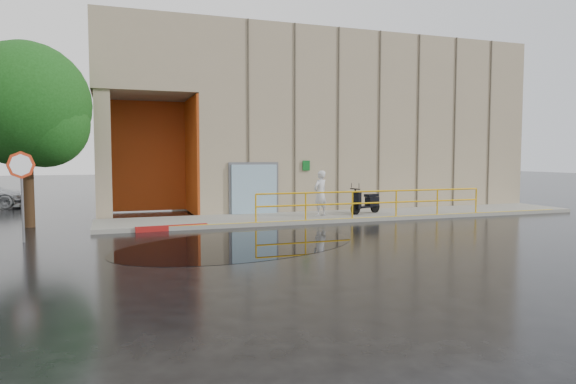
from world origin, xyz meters
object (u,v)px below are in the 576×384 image
Objects in this scene: scooter at (366,196)px; red_curb at (172,228)px; person at (320,193)px; stop_sign at (21,176)px; tree_near at (30,110)px.

scooter is 0.70× the size of red_curb.
red_curb is at bearing -16.75° from person.
person is 10.42m from stop_sign.
stop_sign is at bearing 170.36° from scooter.
person reaches higher than scooter.
red_curb is (-5.84, -1.05, -0.95)m from person.
stop_sign is at bearing -87.49° from tree_near.
tree_near is at bearing 151.54° from red_curb.
stop_sign is at bearing -15.53° from person.
person is 10.86m from tree_near.
scooter is at bearing 4.36° from stop_sign.
red_curb is at bearing -28.46° from tree_near.
person reaches higher than red_curb.
stop_sign reaches higher than scooter.
person is 1.06× the size of scooter.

